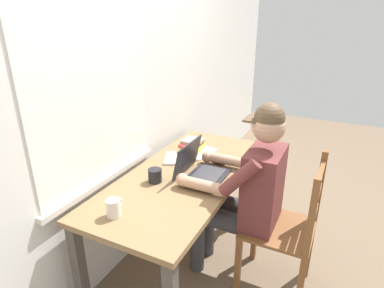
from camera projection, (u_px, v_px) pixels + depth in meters
ground_plane at (186, 256)px, 2.46m from camera, size 8.00×8.00×0.00m
back_wall at (126, 80)px, 2.14m from camera, size 6.00×0.08×2.60m
desk at (185, 185)px, 2.23m from camera, size 1.56×0.70×0.70m
seated_person at (246, 188)px, 2.04m from camera, size 0.50×0.60×1.25m
wooden_chair at (287, 229)px, 2.01m from camera, size 0.42×0.42×0.95m
laptop at (199, 169)px, 2.13m from camera, size 0.33×0.28×0.23m
computer_mouse at (219, 161)px, 2.33m from camera, size 0.06×0.10×0.03m
coffee_mug_white at (114, 208)px, 1.72m from camera, size 0.11×0.08×0.10m
coffee_mug_dark at (155, 175)px, 2.07m from camera, size 0.12×0.09×0.09m
book_stack_main at (193, 146)px, 2.52m from camera, size 0.21×0.17×0.10m
paper_pile_near_laptop at (175, 158)px, 2.40m from camera, size 0.25×0.22×0.02m
paper_pile_back_corner at (199, 152)px, 2.50m from camera, size 0.28×0.23×0.01m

